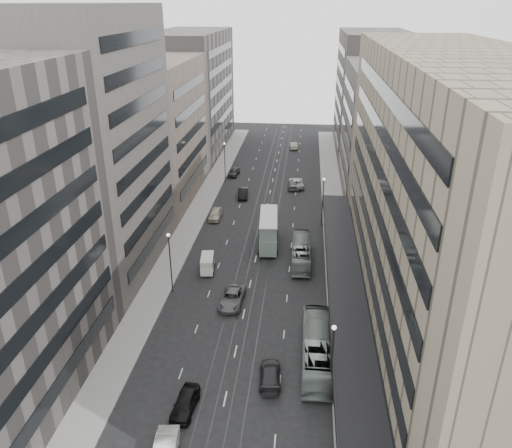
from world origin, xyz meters
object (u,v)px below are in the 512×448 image
at_px(double_decker, 268,230).
at_px(sedan_0, 185,403).
at_px(panel_van, 207,263).
at_px(sedan_2, 232,298).
at_px(bus_near, 316,349).
at_px(bus_far, 301,252).

bearing_deg(double_decker, sedan_0, -101.80).
bearing_deg(sedan_0, panel_van, 100.38).
height_order(double_decker, sedan_2, double_decker).
bearing_deg(double_decker, sedan_2, -104.77).
distance_m(double_decker, sedan_2, 16.69).
height_order(panel_van, sedan_2, panel_van).
distance_m(panel_van, sedan_2, 8.85).
height_order(bus_near, sedan_2, bus_near).
distance_m(double_decker, panel_van, 11.70).
relative_size(bus_far, sedan_0, 2.28).
distance_m(sedan_0, sedan_2, 17.88).
height_order(double_decker, panel_van, double_decker).
xyz_separation_m(double_decker, sedan_0, (-4.90, -34.07, -1.90)).
height_order(bus_near, bus_far, bus_near).
distance_m(bus_near, sedan_0, 14.29).
distance_m(panel_van, sedan_0, 25.56).
bearing_deg(sedan_2, sedan_0, -92.46).
xyz_separation_m(double_decker, panel_van, (-7.73, -8.68, -1.41)).
bearing_deg(sedan_0, bus_near, 37.48).
xyz_separation_m(panel_van, sedan_0, (2.83, -25.39, -0.49)).
height_order(bus_near, double_decker, double_decker).
bearing_deg(bus_near, double_decker, -75.52).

